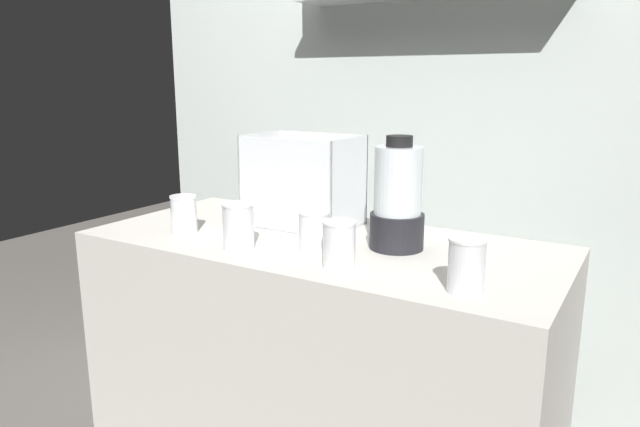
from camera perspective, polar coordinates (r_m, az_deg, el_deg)
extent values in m
cube|color=beige|center=(1.89, 0.00, -15.85)|extent=(1.40, 0.64, 0.90)
cube|color=silver|center=(2.35, 9.85, 10.08)|extent=(2.60, 0.04, 2.50)
cube|color=white|center=(1.90, -1.63, -0.99)|extent=(0.34, 0.24, 0.01)
cube|color=white|center=(1.78, -3.65, 2.72)|extent=(0.34, 0.01, 0.29)
cube|color=white|center=(1.97, 0.15, 3.75)|extent=(0.34, 0.01, 0.29)
cube|color=white|center=(1.97, -5.82, 3.68)|extent=(0.01, 0.24, 0.29)
cube|color=white|center=(1.79, 2.92, 2.79)|extent=(0.01, 0.24, 0.29)
cone|color=orange|center=(1.86, 0.31, -0.61)|extent=(0.13, 0.14, 0.03)
cone|color=orange|center=(1.89, -1.68, -0.43)|extent=(0.10, 0.19, 0.03)
cone|color=orange|center=(1.87, -0.17, -0.60)|extent=(0.16, 0.14, 0.03)
cone|color=orange|center=(1.89, -0.48, -0.48)|extent=(0.08, 0.18, 0.03)
cone|color=orange|center=(1.83, 0.05, 0.00)|extent=(0.16, 0.07, 0.03)
cone|color=orange|center=(1.91, -2.67, 0.82)|extent=(0.20, 0.10, 0.03)
cone|color=orange|center=(1.91, -3.07, 0.66)|extent=(0.13, 0.17, 0.03)
cone|color=orange|center=(1.91, -1.88, 0.85)|extent=(0.04, 0.18, 0.04)
cone|color=orange|center=(1.89, -3.41, 0.96)|extent=(0.12, 0.14, 0.02)
cone|color=orange|center=(1.86, -0.76, 1.06)|extent=(0.16, 0.05, 0.03)
cone|color=orange|center=(1.93, -2.73, 1.80)|extent=(0.12, 0.16, 0.03)
cone|color=orange|center=(1.90, -2.17, 1.64)|extent=(0.18, 0.14, 0.03)
cone|color=orange|center=(1.86, -0.52, 2.53)|extent=(0.19, 0.09, 0.03)
cylinder|color=black|center=(1.64, 7.56, -1.72)|extent=(0.15, 0.15, 0.10)
cylinder|color=silver|center=(1.60, 7.71, 3.23)|extent=(0.13, 0.13, 0.19)
cylinder|color=orange|center=(1.62, 7.64, 0.68)|extent=(0.12, 0.12, 0.04)
cylinder|color=black|center=(1.59, 7.83, 7.08)|extent=(0.07, 0.07, 0.03)
cylinder|color=white|center=(1.83, -13.26, -0.17)|extent=(0.08, 0.08, 0.11)
cylinder|color=orange|center=(1.84, -13.22, -0.88)|extent=(0.07, 0.07, 0.06)
cylinder|color=white|center=(1.82, -13.35, 1.63)|extent=(0.08, 0.08, 0.01)
cylinder|color=white|center=(1.63, -8.04, -1.33)|extent=(0.09, 0.09, 0.12)
cylinder|color=maroon|center=(1.64, -8.02, -2.01)|extent=(0.08, 0.08, 0.08)
cylinder|color=white|center=(1.62, -8.11, 0.89)|extent=(0.09, 0.09, 0.01)
cylinder|color=white|center=(1.59, -0.57, -1.89)|extent=(0.08, 0.08, 0.11)
cylinder|color=maroon|center=(1.59, -0.57, -2.25)|extent=(0.08, 0.08, 0.09)
cylinder|color=white|center=(1.57, -0.58, 0.13)|extent=(0.09, 0.09, 0.01)
cylinder|color=white|center=(1.46, 1.89, -3.15)|extent=(0.08, 0.08, 0.11)
cylinder|color=maroon|center=(1.47, 1.88, -3.92)|extent=(0.08, 0.08, 0.07)
cylinder|color=white|center=(1.45, 1.91, -0.89)|extent=(0.09, 0.09, 0.01)
cylinder|color=white|center=(1.33, 14.23, -5.11)|extent=(0.08, 0.08, 0.12)
cylinder|color=maroon|center=(1.33, 14.20, -5.53)|extent=(0.07, 0.07, 0.10)
cylinder|color=white|center=(1.31, 14.38, -2.53)|extent=(0.08, 0.08, 0.01)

